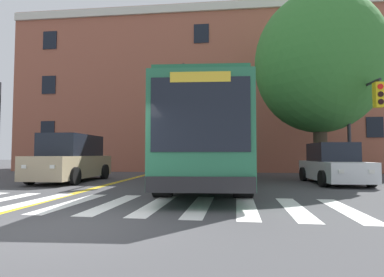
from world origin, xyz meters
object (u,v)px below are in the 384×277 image
(car_white_far_lane, at_px, (333,165))
(traffic_light_overhead, at_px, (186,104))
(city_bus, at_px, (204,140))
(car_tan_near_lane, at_px, (72,159))
(traffic_light_near_corner, at_px, (361,113))
(street_tree_curbside_large, at_px, (319,63))

(car_white_far_lane, bearing_deg, traffic_light_overhead, 165.43)
(city_bus, height_order, car_tan_near_lane, city_bus)
(traffic_light_overhead, bearing_deg, city_bus, -67.19)
(traffic_light_near_corner, bearing_deg, city_bus, -171.50)
(car_tan_near_lane, xyz_separation_m, car_white_far_lane, (12.04, 0.23, -0.24))
(car_white_far_lane, relative_size, traffic_light_overhead, 0.74)
(street_tree_curbside_large, bearing_deg, car_tan_near_lane, -169.64)
(traffic_light_overhead, bearing_deg, street_tree_curbside_large, 1.89)
(car_tan_near_lane, xyz_separation_m, street_tree_curbside_large, (12.14, 2.22, 4.95))
(car_white_far_lane, height_order, street_tree_curbside_large, street_tree_curbside_large)
(car_tan_near_lane, bearing_deg, traffic_light_near_corner, 1.15)
(car_tan_near_lane, relative_size, street_tree_curbside_large, 0.54)
(car_tan_near_lane, distance_m, traffic_light_overhead, 6.35)
(traffic_light_near_corner, height_order, street_tree_curbside_large, street_tree_curbside_large)
(car_tan_near_lane, bearing_deg, car_white_far_lane, 1.09)
(city_bus, distance_m, car_white_far_lane, 5.81)
(traffic_light_overhead, bearing_deg, car_white_far_lane, -14.57)
(traffic_light_near_corner, xyz_separation_m, traffic_light_overhead, (-8.04, 1.73, 0.87))
(car_tan_near_lane, bearing_deg, traffic_light_overhead, 20.73)
(car_tan_near_lane, relative_size, traffic_light_near_corner, 1.10)
(city_bus, xyz_separation_m, street_tree_curbside_large, (5.71, 2.98, 4.09))
(traffic_light_overhead, height_order, street_tree_curbside_large, street_tree_curbside_large)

